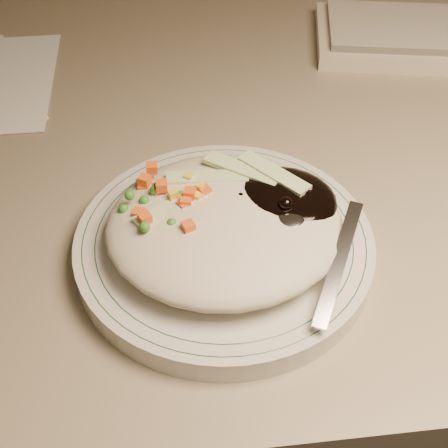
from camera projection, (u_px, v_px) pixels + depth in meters
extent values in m
cube|color=gray|center=(296.00, 142.00, 0.68)|extent=(1.40, 0.70, 0.04)
cylinder|color=silver|center=(224.00, 246.00, 0.53)|extent=(0.25, 0.25, 0.02)
torus|color=#144723|center=(224.00, 238.00, 0.52)|extent=(0.24, 0.24, 0.00)
torus|color=#144723|center=(224.00, 238.00, 0.52)|extent=(0.22, 0.22, 0.00)
ellipsoid|color=#B8B095|center=(225.00, 225.00, 0.50)|extent=(0.19, 0.18, 0.04)
ellipsoid|color=black|center=(277.00, 203.00, 0.51)|extent=(0.10, 0.09, 0.03)
ellipsoid|color=orange|center=(167.00, 210.00, 0.51)|extent=(0.08, 0.08, 0.02)
sphere|color=black|center=(240.00, 199.00, 0.50)|extent=(0.01, 0.01, 0.01)
sphere|color=black|center=(274.00, 191.00, 0.51)|extent=(0.01, 0.01, 0.01)
sphere|color=black|center=(304.00, 192.00, 0.50)|extent=(0.01, 0.01, 0.01)
sphere|color=black|center=(292.00, 187.00, 0.52)|extent=(0.01, 0.01, 0.01)
sphere|color=black|center=(286.00, 204.00, 0.49)|extent=(0.01, 0.01, 0.01)
sphere|color=black|center=(273.00, 197.00, 0.51)|extent=(0.01, 0.01, 0.01)
sphere|color=black|center=(284.00, 187.00, 0.51)|extent=(0.01, 0.01, 0.01)
cube|color=#EE5A1A|center=(162.00, 186.00, 0.50)|extent=(0.01, 0.01, 0.01)
cube|color=#EE5A1A|center=(183.00, 213.00, 0.49)|extent=(0.01, 0.01, 0.01)
cube|color=#EE5A1A|center=(145.00, 180.00, 0.51)|extent=(0.01, 0.01, 0.01)
cube|color=#EE5A1A|center=(190.00, 194.00, 0.50)|extent=(0.01, 0.01, 0.01)
cube|color=#EE5A1A|center=(186.00, 202.00, 0.49)|extent=(0.01, 0.01, 0.01)
cube|color=#EE5A1A|center=(143.00, 184.00, 0.52)|extent=(0.01, 0.01, 0.01)
cube|color=#EE5A1A|center=(159.00, 189.00, 0.51)|extent=(0.01, 0.01, 0.01)
cube|color=#EE5A1A|center=(184.00, 205.00, 0.49)|extent=(0.01, 0.01, 0.01)
cube|color=#EE5A1A|center=(204.00, 191.00, 0.50)|extent=(0.01, 0.01, 0.01)
cube|color=#EE5A1A|center=(152.00, 168.00, 0.52)|extent=(0.01, 0.01, 0.01)
cube|color=#EE5A1A|center=(145.00, 218.00, 0.48)|extent=(0.01, 0.01, 0.01)
cube|color=#EE5A1A|center=(188.00, 227.00, 0.47)|extent=(0.01, 0.01, 0.01)
cube|color=#EE5A1A|center=(139.00, 214.00, 0.49)|extent=(0.01, 0.01, 0.01)
cube|color=#EE5A1A|center=(144.00, 188.00, 0.52)|extent=(0.01, 0.01, 0.01)
sphere|color=#388C28|center=(185.00, 199.00, 0.50)|extent=(0.01, 0.01, 0.01)
sphere|color=#388C28|center=(145.00, 227.00, 0.47)|extent=(0.01, 0.01, 0.01)
sphere|color=#388C28|center=(144.00, 200.00, 0.50)|extent=(0.01, 0.01, 0.01)
sphere|color=#388C28|center=(129.00, 195.00, 0.50)|extent=(0.01, 0.01, 0.01)
sphere|color=#388C28|center=(181.00, 195.00, 0.51)|extent=(0.01, 0.01, 0.01)
sphere|color=#388C28|center=(192.00, 225.00, 0.49)|extent=(0.01, 0.01, 0.01)
sphere|color=#388C28|center=(166.00, 207.00, 0.50)|extent=(0.01, 0.01, 0.01)
sphere|color=#388C28|center=(159.00, 224.00, 0.49)|extent=(0.01, 0.01, 0.01)
sphere|color=#388C28|center=(124.00, 209.00, 0.50)|extent=(0.01, 0.01, 0.01)
sphere|color=#388C28|center=(157.00, 187.00, 0.50)|extent=(0.01, 0.01, 0.01)
sphere|color=#388C28|center=(155.00, 190.00, 0.50)|extent=(0.01, 0.01, 0.01)
sphere|color=#388C28|center=(146.00, 215.00, 0.49)|extent=(0.01, 0.01, 0.01)
sphere|color=#388C28|center=(172.00, 223.00, 0.48)|extent=(0.01, 0.01, 0.01)
sphere|color=#388C28|center=(207.00, 181.00, 0.52)|extent=(0.01, 0.01, 0.01)
cube|color=yellow|center=(179.00, 195.00, 0.51)|extent=(0.01, 0.01, 0.01)
cube|color=yellow|center=(198.00, 197.00, 0.50)|extent=(0.01, 0.01, 0.01)
cube|color=yellow|center=(166.00, 194.00, 0.51)|extent=(0.01, 0.01, 0.01)
cube|color=yellow|center=(173.00, 195.00, 0.50)|extent=(0.01, 0.01, 0.01)
cube|color=yellow|center=(167.00, 208.00, 0.50)|extent=(0.01, 0.01, 0.01)
cube|color=yellow|center=(200.00, 187.00, 0.50)|extent=(0.01, 0.01, 0.01)
cube|color=yellow|center=(189.00, 178.00, 0.52)|extent=(0.01, 0.01, 0.01)
cube|color=yellow|center=(179.00, 208.00, 0.50)|extent=(0.01, 0.01, 0.01)
cube|color=#B2D18C|center=(207.00, 178.00, 0.52)|extent=(0.07, 0.02, 0.00)
cube|color=#B2D18C|center=(242.00, 169.00, 0.52)|extent=(0.06, 0.05, 0.00)
cube|color=#B2D18C|center=(173.00, 207.00, 0.49)|extent=(0.07, 0.05, 0.00)
cube|color=#B2D18C|center=(274.00, 173.00, 0.52)|extent=(0.06, 0.06, 0.00)
cube|color=#B2D18C|center=(232.00, 219.00, 0.49)|extent=(0.07, 0.04, 0.00)
ellipsoid|color=silver|center=(286.00, 214.00, 0.49)|extent=(0.05, 0.06, 0.01)
cube|color=silver|center=(339.00, 262.00, 0.47)|extent=(0.06, 0.11, 0.03)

